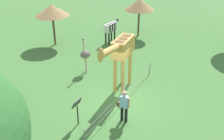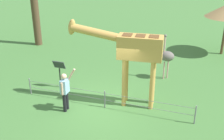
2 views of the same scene
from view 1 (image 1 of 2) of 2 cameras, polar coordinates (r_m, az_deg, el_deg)
name	(u,v)px [view 1 (image 1 of 2)]	position (r m, az deg, el deg)	size (l,w,h in m)	color
ground_plane	(120,101)	(13.60, 1.81, -6.69)	(60.00, 60.00, 0.00)	#427538
giraffe	(121,52)	(13.38, 1.97, 4.00)	(3.78, 0.89, 3.44)	gold
visitor	(124,104)	(11.75, 2.63, -7.44)	(0.54, 0.58, 1.77)	black
zebra	(111,28)	(20.74, -0.29, 9.11)	(1.82, 0.53, 1.66)	black
ostrich	(85,54)	(15.98, -5.81, 3.39)	(0.70, 0.56, 2.25)	#CC9E93
shade_hut_near	(139,4)	(21.84, 5.97, 13.97)	(2.43, 2.43, 3.14)	brown
shade_hut_far	(52,10)	(20.31, -12.90, 12.47)	(2.58, 2.58, 3.09)	brown
info_sign	(77,106)	(11.63, -7.58, -7.81)	(0.56, 0.21, 1.32)	black
wire_fence	(124,95)	(13.30, 2.61, -5.47)	(7.05, 0.05, 0.75)	slate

